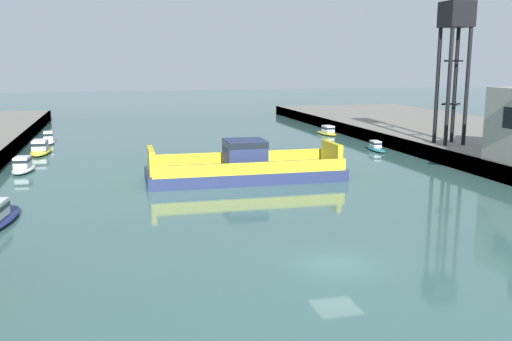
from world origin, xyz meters
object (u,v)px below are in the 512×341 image
at_px(moored_boat_near_right, 376,147).
at_px(crane_tower, 455,36).
at_px(moored_boat_upstream_b, 327,131).
at_px(moored_boat_far_left, 23,166).
at_px(moored_boat_near_left, 41,148).
at_px(chain_ferry, 245,168).
at_px(moored_boat_far_right, 48,139).

height_order(moored_boat_near_right, crane_tower, crane_tower).
bearing_deg(moored_boat_upstream_b, moored_boat_far_left, -153.69).
bearing_deg(moored_boat_near_left, moored_boat_far_left, -91.60).
height_order(moored_boat_far_left, crane_tower, crane_tower).
bearing_deg(moored_boat_near_right, chain_ferry, -147.00).
bearing_deg(moored_boat_far_left, moored_boat_near_right, 5.15).
bearing_deg(moored_boat_far_right, chain_ferry, -56.09).
xyz_separation_m(moored_boat_near_left, moored_boat_far_right, (0.04, 9.02, -0.02)).
xyz_separation_m(moored_boat_near_left, crane_tower, (46.46, -16.05, 13.34)).
bearing_deg(chain_ferry, moored_boat_far_right, 123.91).
distance_m(chain_ferry, moored_boat_far_right, 37.14).
distance_m(moored_boat_near_right, moored_boat_far_left, 41.50).
relative_size(chain_ferry, moored_boat_far_right, 3.80).
bearing_deg(moored_boat_near_left, crane_tower, -19.05).
xyz_separation_m(chain_ferry, moored_boat_near_right, (20.22, 13.13, -0.69)).
relative_size(chain_ferry, moored_boat_far_left, 3.20).
bearing_deg(moored_boat_far_right, moored_boat_far_left, -91.04).
distance_m(chain_ferry, moored_boat_far_left, 23.12).
xyz_separation_m(moored_boat_near_right, moored_boat_upstream_b, (0.00, 16.71, 0.08)).
distance_m(moored_boat_near_left, moored_boat_far_right, 9.02).
distance_m(moored_boat_near_right, crane_tower, 16.33).
xyz_separation_m(moored_boat_near_right, moored_boat_far_right, (-40.94, 17.69, 0.15)).
bearing_deg(moored_boat_near_left, moored_boat_near_right, -11.94).
distance_m(chain_ferry, crane_tower, 29.29).
distance_m(chain_ferry, moored_boat_near_left, 30.11).
height_order(moored_boat_near_right, moored_boat_upstream_b, moored_boat_upstream_b).
relative_size(moored_boat_far_left, moored_boat_upstream_b, 1.05).
xyz_separation_m(moored_boat_near_left, moored_boat_upstream_b, (40.99, 8.05, -0.09)).
height_order(moored_boat_near_left, moored_boat_far_left, moored_boat_near_left).
bearing_deg(moored_boat_near_right, crane_tower, -53.45).
relative_size(moored_boat_far_left, crane_tower, 0.37).
relative_size(moored_boat_far_right, moored_boat_upstream_b, 0.88).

